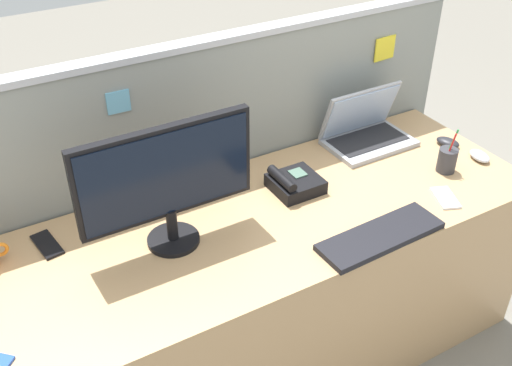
{
  "coord_description": "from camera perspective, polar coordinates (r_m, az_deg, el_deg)",
  "views": [
    {
      "loc": [
        -0.86,
        -1.44,
        2.02
      ],
      "look_at": [
        0.0,
        0.05,
        0.85
      ],
      "focal_mm": 42.25,
      "sensor_mm": 36.0,
      "label": 1
    }
  ],
  "objects": [
    {
      "name": "desktop_monitor",
      "position": [
        1.9,
        -8.47,
        0.45
      ],
      "size": [
        0.58,
        0.17,
        0.43
      ],
      "color": "black",
      "rests_on": "desk"
    },
    {
      "name": "desk",
      "position": [
        2.36,
        0.62,
        -10.39
      ],
      "size": [
        2.08,
        0.73,
        0.73
      ],
      "primitive_type": "cube",
      "color": "tan",
      "rests_on": "ground_plane"
    },
    {
      "name": "cell_phone_black_slab",
      "position": [
        2.11,
        -19.18,
        -5.52
      ],
      "size": [
        0.08,
        0.16,
        0.01
      ],
      "primitive_type": "cube",
      "rotation": [
        0.0,
        0.0,
        0.15
      ],
      "color": "black",
      "rests_on": "desk"
    },
    {
      "name": "cell_phone_white_slab",
      "position": [
        2.32,
        17.49,
        -1.35
      ],
      "size": [
        0.11,
        0.15,
        0.01
      ],
      "primitive_type": "cube",
      "rotation": [
        0.0,
        0.0,
        -0.39
      ],
      "color": "silver",
      "rests_on": "desk"
    },
    {
      "name": "cubicle_divider",
      "position": [
        2.47,
        -4.12,
        -0.2
      ],
      "size": [
        2.22,
        0.08,
        1.25
      ],
      "color": "gray",
      "rests_on": "ground_plane"
    },
    {
      "name": "ground_plane",
      "position": [
        2.62,
        0.57,
        -16.07
      ],
      "size": [
        10.0,
        10.0,
        0.0
      ],
      "primitive_type": "plane",
      "color": "slate"
    },
    {
      "name": "keyboard_main",
      "position": [
        2.06,
        11.71,
        -4.94
      ],
      "size": [
        0.46,
        0.16,
        0.02
      ],
      "primitive_type": "cube",
      "rotation": [
        0.0,
        0.0,
        0.03
      ],
      "color": "black",
      "rests_on": "desk"
    },
    {
      "name": "desk_phone",
      "position": [
        2.25,
        3.62,
        0.0
      ],
      "size": [
        0.18,
        0.17,
        0.09
      ],
      "color": "black",
      "rests_on": "desk"
    },
    {
      "name": "computer_mouse_right_hand",
      "position": [
        2.65,
        17.71,
        3.71
      ],
      "size": [
        0.09,
        0.11,
        0.03
      ],
      "primitive_type": "ellipsoid",
      "rotation": [
        0.0,
        0.0,
        0.31
      ],
      "color": "#232328",
      "rests_on": "desk"
    },
    {
      "name": "laptop",
      "position": [
        2.58,
        10.31,
        5.05
      ],
      "size": [
        0.36,
        0.24,
        0.23
      ],
      "color": "#9EA0A8",
      "rests_on": "desk"
    },
    {
      "name": "computer_mouse_left_hand",
      "position": [
        2.59,
        20.42,
        2.42
      ],
      "size": [
        0.08,
        0.11,
        0.03
      ],
      "primitive_type": "ellipsoid",
      "rotation": [
        0.0,
        0.0,
        -0.17
      ],
      "color": "#B2B5BC",
      "rests_on": "desk"
    },
    {
      "name": "pen_cup",
      "position": [
        2.46,
        17.64,
        2.1
      ],
      "size": [
        0.07,
        0.07,
        0.18
      ],
      "color": "#333338",
      "rests_on": "desk"
    }
  ]
}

